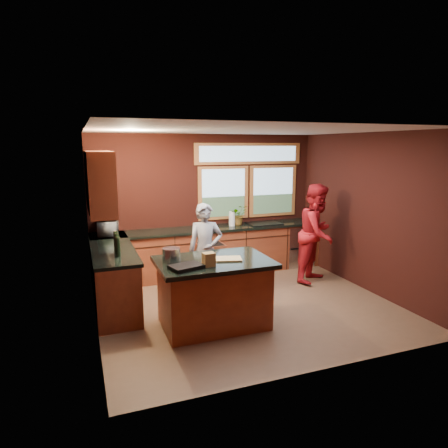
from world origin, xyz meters
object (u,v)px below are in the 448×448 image
person_grey (205,250)px  person_red (317,233)px  stock_pot (171,255)px  island (214,292)px  cutting_board (229,259)px

person_grey → person_red: bearing=12.6°
stock_pot → person_grey: bearing=51.0°
island → cutting_board: size_ratio=4.43×
island → cutting_board: bearing=-14.0°
island → person_grey: 1.19m
cutting_board → stock_pot: (-0.75, 0.20, 0.08)m
person_grey → cutting_board: bearing=-79.6°
person_grey → cutting_board: person_grey is taller
person_grey → person_red: (2.15, 0.01, 0.12)m
cutting_board → person_grey: bearing=88.0°
cutting_board → stock_pot: bearing=165.1°
person_grey → person_red: person_red is taller
cutting_board → stock_pot: stock_pot is taller
person_red → cutting_board: bearing=173.6°
island → stock_pot: (-0.55, 0.15, 0.56)m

